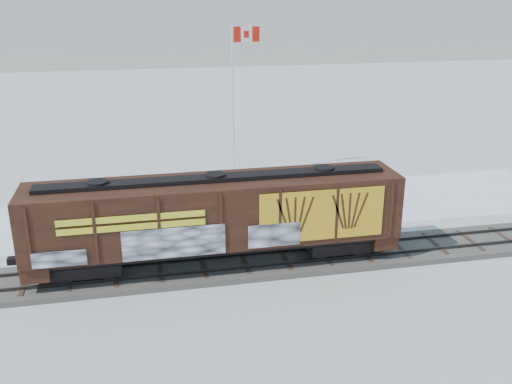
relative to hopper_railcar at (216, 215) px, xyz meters
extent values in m
plane|color=white|center=(3.31, 0.01, -2.81)|extent=(500.00, 500.00, 0.00)
cube|color=#59544C|center=(3.31, 0.01, -2.67)|extent=(50.00, 3.40, 0.28)
cube|color=#33302D|center=(3.31, -0.71, -2.46)|extent=(50.00, 0.10, 0.15)
cube|color=#33302D|center=(3.31, 0.73, -2.46)|extent=(50.00, 0.10, 0.15)
cube|color=white|center=(3.31, 7.51, -2.80)|extent=(40.00, 8.00, 0.03)
cube|color=white|center=(3.31, 95.01, 3.19)|extent=(360.00, 40.00, 12.00)
cube|color=black|center=(-5.91, 0.01, -1.93)|extent=(3.00, 2.00, 0.90)
cube|color=black|center=(5.90, 0.01, -1.93)|extent=(3.00, 2.00, 0.90)
cylinder|color=black|center=(-6.86, -0.77, -1.93)|extent=(0.90, 0.12, 0.90)
cube|color=black|center=(0.00, 0.01, -1.41)|extent=(17.17, 2.40, 0.25)
cube|color=#391A0F|center=(0.00, 0.01, 0.20)|extent=(17.17, 3.00, 2.96)
cube|color=black|center=(0.00, 0.01, 1.78)|extent=(15.80, 0.90, 0.20)
cube|color=#C09017|center=(4.63, -1.53, 0.20)|extent=(5.84, 0.03, 2.40)
cube|color=gold|center=(-3.78, -1.53, 0.55)|extent=(6.18, 0.02, 0.70)
cube|color=white|center=(-2.06, -1.54, -0.53)|extent=(4.47, 0.03, 1.40)
cylinder|color=silver|center=(3.16, 13.71, -2.71)|extent=(0.90, 0.90, 0.20)
cylinder|color=silver|center=(3.16, 13.71, 2.47)|extent=(0.14, 0.14, 10.57)
cube|color=red|center=(3.51, 13.71, 7.06)|extent=(0.50, 0.07, 1.00)
cube|color=white|center=(4.11, 13.71, 7.06)|extent=(0.70, 0.09, 1.00)
cube|color=red|center=(4.76, 13.71, 7.06)|extent=(0.50, 0.07, 1.00)
imported|color=#A3A5AB|center=(-2.38, 6.68, -1.93)|extent=(5.19, 2.48, 1.71)
imported|color=silver|center=(-0.31, 7.47, -2.06)|extent=(4.52, 2.02, 1.44)
imported|color=black|center=(8.17, 6.08, -2.14)|extent=(4.72, 3.00, 1.27)
camera|label=1|loc=(-3.23, -24.32, 9.81)|focal=40.00mm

